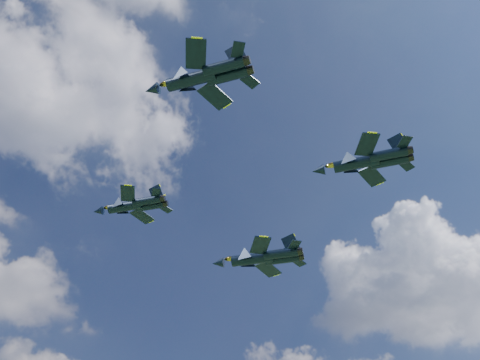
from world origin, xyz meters
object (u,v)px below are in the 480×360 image
jet_lead (123,207)px  jet_left (188,80)px  jet_right (249,259)px  jet_slot (353,164)px

jet_lead → jet_left: size_ratio=0.88×
jet_right → jet_slot: jet_slot is taller
jet_left → jet_slot: jet_slot is taller
jet_slot → jet_right: bearing=51.9°
jet_lead → jet_slot: 38.01m
jet_lead → jet_slot: size_ratio=0.84×
jet_lead → jet_slot: jet_slot is taller
jet_lead → jet_left: bearing=-139.5°
jet_lead → jet_left: jet_left is taller
jet_lead → jet_slot: bearing=-87.9°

